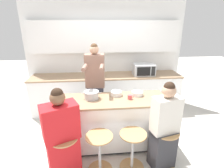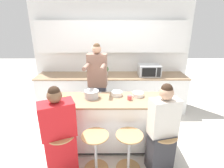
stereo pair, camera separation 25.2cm
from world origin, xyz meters
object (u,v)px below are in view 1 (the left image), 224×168
coffee_cup_near (130,97)px  bar_stool_rightmost (164,146)px  bar_stool_center_right (132,148)px  person_seated_near (164,130)px  microwave (144,69)px  bar_stool_center_left (100,151)px  bar_stool_leftmost (65,153)px  banana_bunch (64,99)px  person_cooking (95,89)px  kitchen_island (112,122)px  fruit_bowl (116,93)px  cooking_pot (91,95)px  potted_plant (100,71)px  person_wrapped_blanket (62,136)px

coffee_cup_near → bar_stool_rightmost: bearing=-50.2°
bar_stool_center_right → person_seated_near: (0.47, 0.01, 0.28)m
bar_stool_rightmost → microwave: microwave is taller
bar_stool_center_left → bar_stool_center_right: bearing=0.7°
bar_stool_leftmost → banana_bunch: banana_bunch is taller
bar_stool_leftmost → banana_bunch: 0.85m
person_cooking → bar_stool_center_right: bearing=-59.8°
kitchen_island → person_seated_near: (0.72, -0.56, 0.18)m
bar_stool_center_left → fruit_bowl: (0.33, 0.73, 0.61)m
fruit_bowl → banana_bunch: bearing=-171.9°
coffee_cup_near → banana_bunch: bearing=177.4°
cooking_pot → fruit_bowl: cooking_pot is taller
bar_stool_rightmost → microwave: (0.16, 1.94, 0.70)m
microwave → potted_plant: (-1.06, 0.05, -0.01)m
person_seated_near → banana_bunch: (-1.54, 0.59, 0.30)m
bar_stool_center_left → kitchen_island: bearing=66.8°
bar_stool_rightmost → cooking_pot: 1.42m
kitchen_island → coffee_cup_near: 0.58m
bar_stool_leftmost → potted_plant: 2.19m
microwave → person_cooking: bearing=-146.2°
banana_bunch → bar_stool_center_left: bearing=-47.1°
person_seated_near → bar_stool_rightmost: bearing=-30.0°
bar_stool_center_right → banana_bunch: (-1.06, 0.60, 0.59)m
bar_stool_center_right → bar_stool_rightmost: 0.50m
bar_stool_rightmost → fruit_bowl: size_ratio=3.22×
person_wrapped_blanket → fruit_bowl: 1.16m
person_seated_near → cooking_pot: person_seated_near is taller
bar_stool_center_left → coffee_cup_near: bearing=45.6°
banana_bunch → bar_stool_rightmost: bearing=-20.8°
kitchen_island → microwave: size_ratio=3.64×
bar_stool_center_right → fruit_bowl: size_ratio=3.22×
bar_stool_center_right → coffee_cup_near: bearing=85.2°
person_seated_near → microwave: (0.19, 1.93, 0.42)m
person_cooking → microwave: person_cooking is taller
bar_stool_center_left → potted_plant: 2.11m
person_seated_near → fruit_bowl: (-0.64, 0.71, 0.32)m
banana_bunch → bar_stool_center_right: bearing=-29.5°
bar_stool_rightmost → banana_bunch: size_ratio=4.78×
bar_stool_leftmost → potted_plant: size_ratio=2.72×
bar_stool_center_right → bar_stool_center_left: bearing=-179.3°
bar_stool_leftmost → coffee_cup_near: (1.04, 0.55, 0.61)m
bar_stool_leftmost → person_seated_near: bearing=0.7°
bar_stool_leftmost → coffee_cup_near: 1.33m
person_cooking → bar_stool_rightmost: bearing=-42.6°
fruit_bowl → bar_stool_center_right: bearing=-77.1°
bar_stool_center_right → person_cooking: (-0.53, 1.15, 0.54)m
cooking_pot → microwave: 1.82m
kitchen_island → person_wrapped_blanket: bearing=-144.0°
bar_stool_leftmost → coffee_cup_near: bearing=28.0°
banana_bunch → potted_plant: size_ratio=0.57×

